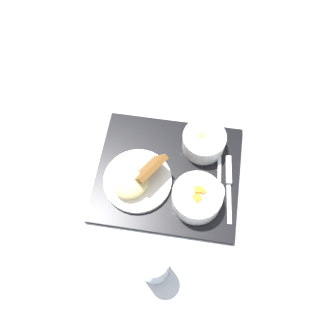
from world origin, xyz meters
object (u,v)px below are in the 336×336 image
(bowl_soup, at_px, (204,141))
(glass_water, at_px, (154,266))
(bowl_salad, at_px, (197,197))
(knife, at_px, (229,176))
(spoon, at_px, (219,183))
(plate_main, at_px, (137,180))

(bowl_soup, bearing_deg, glass_water, 80.62)
(glass_water, bearing_deg, bowl_salad, -109.85)
(bowl_salad, distance_m, knife, 0.11)
(bowl_soup, bearing_deg, bowl_salad, 93.32)
(bowl_salad, height_order, spoon, bowl_salad)
(bowl_soup, distance_m, spoon, 0.12)
(plate_main, height_order, spoon, plate_main)
(glass_water, bearing_deg, bowl_soup, -99.38)
(bowl_salad, relative_size, bowl_soup, 1.08)
(knife, height_order, glass_water, glass_water)
(plate_main, distance_m, spoon, 0.21)
(bowl_salad, xyz_separation_m, bowl_soup, (0.01, -0.16, 0.00))
(bowl_salad, distance_m, plate_main, 0.16)
(plate_main, height_order, knife, plate_main)
(knife, distance_m, glass_water, 0.31)
(spoon, bearing_deg, bowl_salad, -46.67)
(bowl_soup, distance_m, knife, 0.11)
(spoon, distance_m, glass_water, 0.28)
(plate_main, bearing_deg, spoon, -168.09)
(spoon, bearing_deg, bowl_soup, -157.33)
(plate_main, xyz_separation_m, spoon, (-0.21, -0.04, -0.02))
(bowl_salad, relative_size, knife, 0.68)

